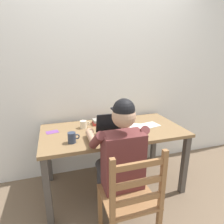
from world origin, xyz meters
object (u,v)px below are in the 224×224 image
(seated_person, at_px, (119,157))
(coffee_mug_white, at_px, (84,124))
(landscape_photo_print, at_px, (52,132))
(desk, at_px, (113,136))
(wooden_chair, at_px, (130,199))
(computer_mouse, at_px, (138,136))
(laptop, at_px, (114,132))
(book_stack_main, at_px, (100,121))
(coffee_mug_dark, at_px, (72,138))

(seated_person, relative_size, coffee_mug_white, 10.64)
(seated_person, height_order, landscape_photo_print, seated_person)
(desk, height_order, wooden_chair, wooden_chair)
(computer_mouse, xyz_separation_m, coffee_mug_white, (-0.48, 0.42, 0.03))
(wooden_chair, distance_m, landscape_photo_print, 1.07)
(landscape_photo_print, bearing_deg, computer_mouse, -37.65)
(laptop, xyz_separation_m, book_stack_main, (-0.05, 0.40, -0.02))
(coffee_mug_white, height_order, landscape_photo_print, coffee_mug_white)
(laptop, bearing_deg, desk, 75.71)
(desk, height_order, coffee_mug_dark, coffee_mug_dark)
(laptop, bearing_deg, wooden_chair, -95.00)
(wooden_chair, bearing_deg, laptop, 85.00)
(desk, distance_m, landscape_photo_print, 0.67)
(computer_mouse, xyz_separation_m, landscape_photo_print, (-0.83, 0.40, -0.02))
(laptop, height_order, computer_mouse, laptop)
(coffee_mug_white, bearing_deg, computer_mouse, -41.24)
(desk, relative_size, seated_person, 1.28)
(wooden_chair, height_order, book_stack_main, wooden_chair)
(coffee_mug_white, bearing_deg, coffee_mug_dark, -115.49)
(wooden_chair, bearing_deg, seated_person, 90.00)
(desk, bearing_deg, book_stack_main, 115.34)
(computer_mouse, bearing_deg, laptop, 156.47)
(wooden_chair, xyz_separation_m, landscape_photo_print, (-0.56, 0.87, 0.29))
(coffee_mug_white, distance_m, coffee_mug_dark, 0.38)
(seated_person, xyz_separation_m, coffee_mug_white, (-0.21, 0.61, 0.11))
(seated_person, relative_size, book_stack_main, 6.40)
(landscape_photo_print, bearing_deg, laptop, -38.50)
(seated_person, bearing_deg, desk, 78.39)
(computer_mouse, relative_size, coffee_mug_dark, 0.88)
(coffee_mug_dark, bearing_deg, book_stack_main, 48.59)
(coffee_mug_dark, bearing_deg, computer_mouse, -6.83)
(desk, height_order, coffee_mug_white, coffee_mug_white)
(computer_mouse, height_order, landscape_photo_print, computer_mouse)
(coffee_mug_white, height_order, coffee_mug_dark, coffee_mug_dark)
(coffee_mug_dark, bearing_deg, laptop, 2.53)
(seated_person, distance_m, coffee_mug_white, 0.66)
(seated_person, height_order, wooden_chair, seated_person)
(desk, distance_m, computer_mouse, 0.35)
(seated_person, xyz_separation_m, landscape_photo_print, (-0.56, 0.59, 0.07))
(wooden_chair, relative_size, computer_mouse, 9.23)
(seated_person, relative_size, coffee_mug_dark, 10.84)
(desk, bearing_deg, coffee_mug_white, 155.52)
(computer_mouse, bearing_deg, coffee_mug_white, 138.76)
(landscape_photo_print, bearing_deg, wooden_chair, -69.16)
(book_stack_main, xyz_separation_m, landscape_photo_print, (-0.55, -0.10, -0.03))
(seated_person, height_order, computer_mouse, seated_person)
(landscape_photo_print, bearing_deg, coffee_mug_white, -8.25)
(laptop, distance_m, coffee_mug_white, 0.42)
(coffee_mug_white, xyz_separation_m, coffee_mug_dark, (-0.16, -0.35, 0.01))
(seated_person, distance_m, coffee_mug_dark, 0.48)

